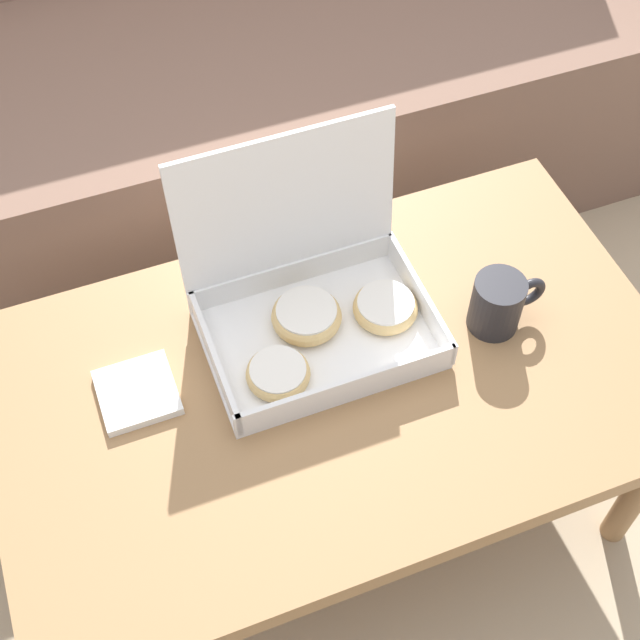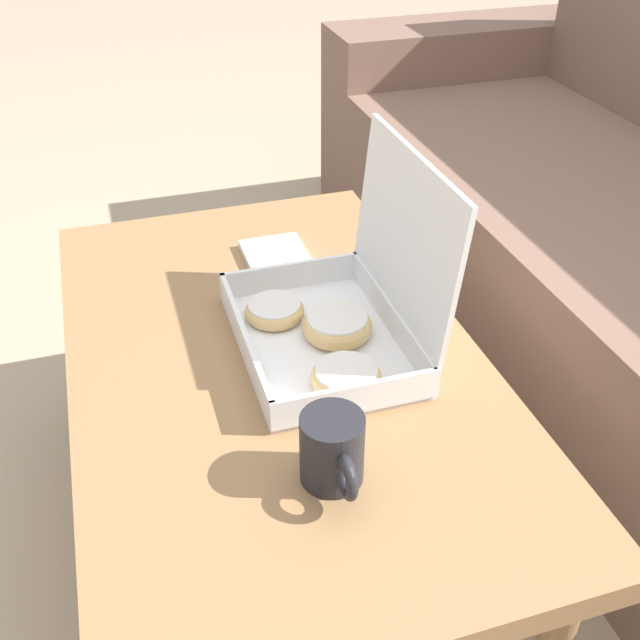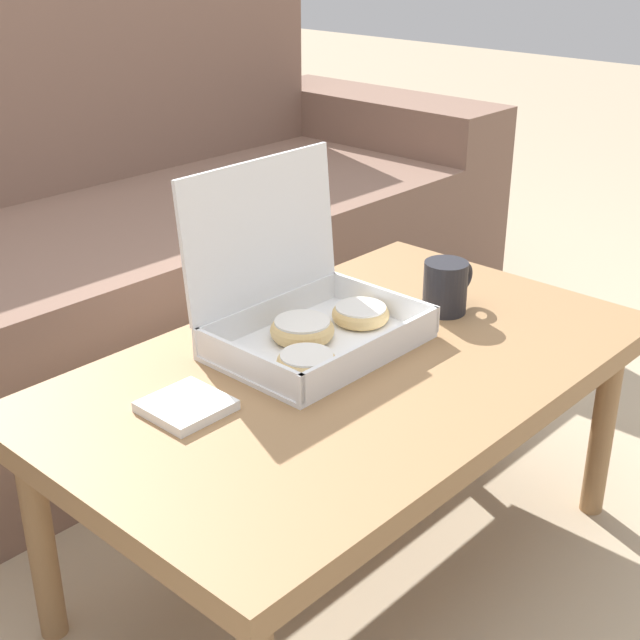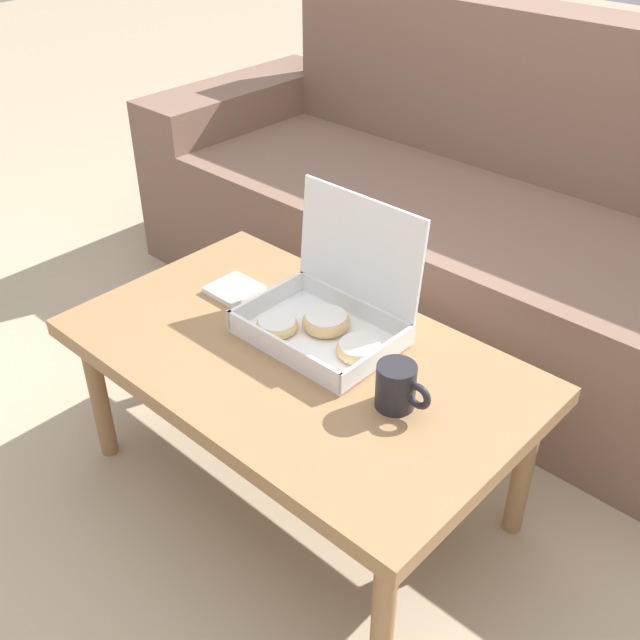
% 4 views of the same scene
% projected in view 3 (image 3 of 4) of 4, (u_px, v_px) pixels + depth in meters
% --- Properties ---
extents(ground_plane, '(12.00, 12.00, 0.00)m').
position_uv_depth(ground_plane, '(303.00, 537.00, 1.69)').
color(ground_plane, tan).
extents(couch, '(2.49, 0.81, 0.93)m').
position_uv_depth(couch, '(49.00, 276.00, 2.05)').
color(couch, '#7A5B4C').
rests_on(couch, ground_plane).
extents(coffee_table, '(1.02, 0.61, 0.41)m').
position_uv_depth(coffee_table, '(351.00, 384.00, 1.46)').
color(coffee_table, '#997047').
rests_on(coffee_table, ground_plane).
extents(pastry_box, '(0.34, 0.27, 0.30)m').
position_uv_depth(pastry_box, '(309.00, 312.00, 1.49)').
color(pastry_box, white).
rests_on(pastry_box, coffee_table).
extents(coffee_mug, '(0.12, 0.08, 0.10)m').
position_uv_depth(coffee_mug, '(446.00, 286.00, 1.61)').
color(coffee_mug, '#232328').
rests_on(coffee_mug, coffee_table).
extents(napkin_stack, '(0.11, 0.11, 0.02)m').
position_uv_depth(napkin_stack, '(186.00, 406.00, 1.30)').
color(napkin_stack, white).
rests_on(napkin_stack, coffee_table).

